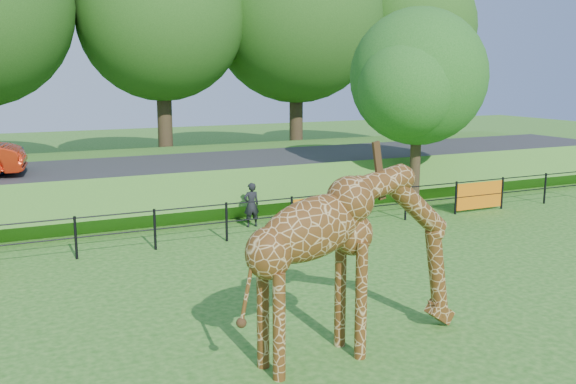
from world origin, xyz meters
name	(u,v)px	position (x,y,z in m)	size (l,w,h in m)	color
ground	(392,354)	(0.00, 0.00, 0.00)	(90.00, 90.00, 0.00)	#226018
giraffe	(358,261)	(-0.45, 0.40, 1.56)	(4.38, 0.80, 3.13)	#563211
perimeter_fence	(227,222)	(0.00, 8.00, 0.55)	(28.07, 0.10, 1.10)	black
embankment	(159,178)	(0.00, 15.50, 0.65)	(40.00, 9.00, 1.30)	#226018
road	(168,165)	(0.00, 14.00, 1.36)	(40.00, 5.00, 0.12)	#2B2B2D
visitor	(251,205)	(1.26, 9.28, 0.68)	(0.49, 0.32, 1.36)	black
tree_east	(420,82)	(7.60, 9.63, 4.28)	(5.40, 4.71, 6.76)	#2E2315
bg_tree_line	(159,15)	(1.89, 22.00, 7.19)	(37.30, 8.80, 11.82)	#2E2315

